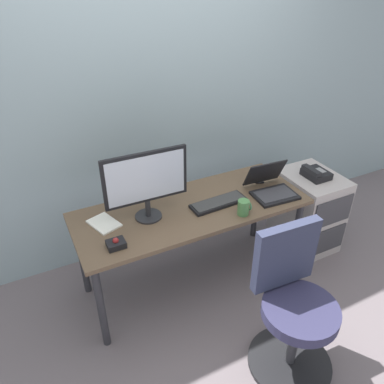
% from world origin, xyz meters
% --- Properties ---
extents(ground_plane, '(8.00, 8.00, 0.00)m').
position_xyz_m(ground_plane, '(0.00, 0.00, 0.00)').
color(ground_plane, slate).
extents(back_wall, '(6.00, 0.10, 2.80)m').
position_xyz_m(back_wall, '(0.00, 0.67, 1.40)').
color(back_wall, '#93A9B0').
rests_on(back_wall, ground).
extents(desk, '(1.65, 0.64, 0.70)m').
position_xyz_m(desk, '(0.00, 0.00, 0.63)').
color(desk, brown).
rests_on(desk, ground).
extents(file_cabinet, '(0.42, 0.53, 0.68)m').
position_xyz_m(file_cabinet, '(1.10, -0.02, 0.34)').
color(file_cabinet, '#B9AFAC').
rests_on(file_cabinet, ground).
extents(desk_phone, '(0.17, 0.20, 0.09)m').
position_xyz_m(desk_phone, '(1.09, -0.04, 0.72)').
color(desk_phone, black).
rests_on(desk_phone, file_cabinet).
extents(office_chair, '(0.52, 0.52, 0.95)m').
position_xyz_m(office_chair, '(0.22, -0.87, 0.43)').
color(office_chair, black).
rests_on(office_chair, ground).
extents(monitor_main, '(0.56, 0.18, 0.48)m').
position_xyz_m(monitor_main, '(-0.32, 0.02, 0.98)').
color(monitor_main, '#262628').
rests_on(monitor_main, desk).
extents(keyboard, '(0.42, 0.15, 0.03)m').
position_xyz_m(keyboard, '(0.18, -0.06, 0.72)').
color(keyboard, black).
rests_on(keyboard, desk).
extents(laptop, '(0.33, 0.34, 0.22)m').
position_xyz_m(laptop, '(0.60, -0.10, 0.76)').
color(laptop, black).
rests_on(laptop, desk).
extents(trackball_mouse, '(0.11, 0.09, 0.07)m').
position_xyz_m(trackball_mouse, '(-0.60, -0.18, 0.73)').
color(trackball_mouse, black).
rests_on(trackball_mouse, desk).
extents(coffee_mug, '(0.09, 0.08, 0.11)m').
position_xyz_m(coffee_mug, '(0.27, -0.24, 0.76)').
color(coffee_mug, '#4B8446').
rests_on(coffee_mug, desk).
extents(paper_notepad, '(0.21, 0.24, 0.01)m').
position_xyz_m(paper_notepad, '(-0.61, 0.08, 0.71)').
color(paper_notepad, white).
rests_on(paper_notepad, desk).
extents(cell_phone, '(0.11, 0.16, 0.01)m').
position_xyz_m(cell_phone, '(0.63, 0.11, 0.71)').
color(cell_phone, black).
rests_on(cell_phone, desk).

